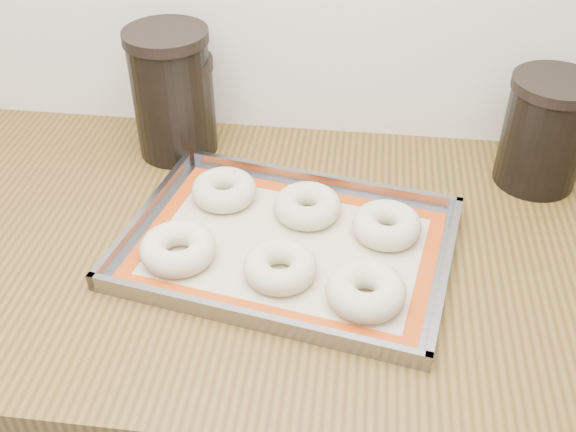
# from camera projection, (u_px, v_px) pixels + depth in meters

# --- Properties ---
(countertop) EXTENTS (3.06, 0.68, 0.04)m
(countertop) POSITION_uv_depth(u_px,v_px,m) (319.00, 254.00, 1.00)
(countertop) COLOR brown
(countertop) RESTS_ON cabinet
(baking_tray) EXTENTS (0.51, 0.41, 0.03)m
(baking_tray) POSITION_uv_depth(u_px,v_px,m) (288.00, 245.00, 0.97)
(baking_tray) COLOR gray
(baking_tray) RESTS_ON countertop
(baking_mat) EXTENTS (0.47, 0.36, 0.00)m
(baking_mat) POSITION_uv_depth(u_px,v_px,m) (288.00, 246.00, 0.97)
(baking_mat) COLOR #C6B793
(baking_mat) RESTS_ON baking_tray
(bagel_front_left) EXTENTS (0.11, 0.11, 0.04)m
(bagel_front_left) POSITION_uv_depth(u_px,v_px,m) (178.00, 249.00, 0.94)
(bagel_front_left) COLOR beige
(bagel_front_left) RESTS_ON baking_mat
(bagel_front_mid) EXTENTS (0.10, 0.10, 0.04)m
(bagel_front_mid) POSITION_uv_depth(u_px,v_px,m) (280.00, 267.00, 0.91)
(bagel_front_mid) COLOR beige
(bagel_front_mid) RESTS_ON baking_mat
(bagel_front_right) EXTENTS (0.12, 0.12, 0.04)m
(bagel_front_right) POSITION_uv_depth(u_px,v_px,m) (366.00, 290.00, 0.87)
(bagel_front_right) COLOR beige
(bagel_front_right) RESTS_ON baking_mat
(bagel_back_left) EXTENTS (0.11, 0.11, 0.04)m
(bagel_back_left) POSITION_uv_depth(u_px,v_px,m) (224.00, 190.00, 1.05)
(bagel_back_left) COLOR beige
(bagel_back_left) RESTS_ON baking_mat
(bagel_back_mid) EXTENTS (0.12, 0.12, 0.04)m
(bagel_back_mid) POSITION_uv_depth(u_px,v_px,m) (307.00, 206.00, 1.02)
(bagel_back_mid) COLOR beige
(bagel_back_mid) RESTS_ON baking_mat
(bagel_back_right) EXTENTS (0.11, 0.11, 0.04)m
(bagel_back_right) POSITION_uv_depth(u_px,v_px,m) (387.00, 225.00, 0.98)
(bagel_back_right) COLOR beige
(bagel_back_right) RESTS_ON baking_mat
(canister_left) EXTENTS (0.14, 0.14, 0.22)m
(canister_left) POSITION_uv_depth(u_px,v_px,m) (172.00, 93.00, 1.12)
(canister_left) COLOR black
(canister_left) RESTS_ON countertop
(canister_mid) EXTENTS (0.11, 0.11, 0.17)m
(canister_mid) POSITION_uv_depth(u_px,v_px,m) (184.00, 105.00, 1.14)
(canister_mid) COLOR black
(canister_mid) RESTS_ON countertop
(canister_right) EXTENTS (0.14, 0.14, 0.18)m
(canister_right) POSITION_uv_depth(u_px,v_px,m) (545.00, 132.00, 1.06)
(canister_right) COLOR black
(canister_right) RESTS_ON countertop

